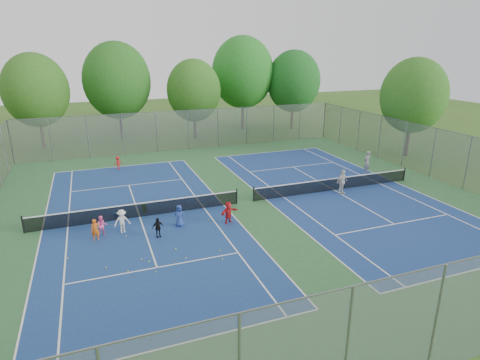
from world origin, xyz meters
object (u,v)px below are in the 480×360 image
Objects in this scene: net_right at (334,184)px; instructor at (367,162)px; ball_crate at (116,215)px; net_left at (139,210)px; ball_hopper at (144,207)px.

instructor is (4.89, 2.74, 0.49)m from net_right.
net_left is at bearing -21.78° from ball_crate.
ball_hopper is at bearing 176.50° from net_right.
net_right is 5.62m from instructor.
ball_crate is 0.17× the size of instructor.
instructor is at bearing 6.16° from ball_crate.
ball_crate is (-1.37, 0.55, -0.32)m from net_left.
net_right reaches higher than ball_crate.
net_left is 19.09m from instructor.
net_left is 14.00m from net_right.
ball_hopper is at bearing 9.06° from ball_crate.
net_left is at bearing -10.41° from instructor.
net_left is at bearing 180.00° from net_right.
ball_crate is at bearing -12.49° from instructor.
net_right is 40.61× the size of ball_crate.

